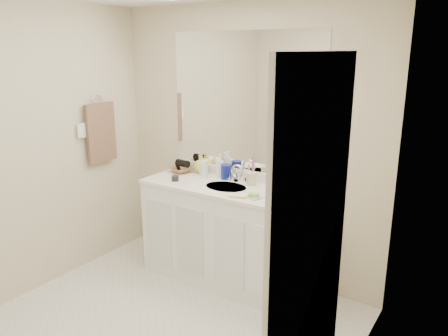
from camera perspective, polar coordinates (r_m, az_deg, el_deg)
The scene contains 28 objects.
wall_back at distance 3.87m, azimuth 2.65°, elevation 3.21°, with size 2.60×0.02×2.40m, color beige.
wall_left at distance 3.86m, azimuth -24.87°, elevation 1.76°, with size 0.02×2.60×2.40m, color beige.
wall_right at distance 2.20m, azimuth 14.54°, elevation -6.72°, with size 0.02×2.60×2.40m, color beige.
vanity_cabinet at distance 3.88m, azimuth 0.41°, elevation -8.76°, with size 1.50×0.55×0.85m, color white.
countertop at distance 3.73m, azimuth 0.42°, elevation -2.58°, with size 1.52×0.57×0.03m, color white.
backsplash at distance 3.92m, azimuth 2.49°, elevation -0.84°, with size 1.52×0.03×0.08m, color white.
sink_basin at distance 3.71m, azimuth 0.26°, elevation -2.61°, with size 0.37×0.37×0.02m, color #B2AC9C.
faucet at distance 3.84m, azimuth 1.73°, elevation -0.97°, with size 0.02×0.02×0.11m, color silver.
mirror at distance 3.80m, azimuth 2.67°, elevation 8.50°, with size 1.48×0.01×1.20m, color white.
blue_mug at distance 3.91m, azimuth 0.29°, elevation -0.49°, with size 0.09×0.09×0.13m, color navy.
tan_cup at distance 3.74m, azimuth 3.57°, elevation -1.43°, with size 0.08×0.08×0.11m, color beige.
toothbrush at distance 3.71m, azimuth 3.73°, elevation -0.04°, with size 0.01×0.01×0.21m, color #F03F9E.
mouthwash_bottle at distance 3.51m, azimuth 6.67°, elevation -2.01°, with size 0.08×0.08×0.18m, color #0D9EA2.
clear_pump_bottle at distance 3.55m, azimuth 9.06°, elevation -1.99°, with size 0.06×0.06×0.17m, color silver.
soap_dish at distance 3.43m, azimuth 3.89°, elevation -3.84°, with size 0.11×0.09×0.01m, color silver.
green_soap at distance 3.42m, azimuth 3.89°, elevation -3.56°, with size 0.07×0.05×0.03m, color #86D433.
orange_comb at distance 3.43m, azimuth 1.70°, elevation -3.85°, with size 0.14×0.03×0.01m, color orange.
dark_jar at distance 3.88m, azimuth -6.40°, elevation -1.35°, with size 0.06×0.06×0.05m, color black.
extra_white_bottle at distance 3.93m, azimuth -2.49°, elevation -0.17°, with size 0.05×0.05×0.16m, color white.
soap_bottle_white at distance 3.97m, azimuth -0.50°, elevation 0.35°, with size 0.08×0.08×0.21m, color white.
soap_bottle_cream at distance 4.04m, azimuth -2.64°, elevation 0.17°, with size 0.07×0.07×0.15m, color beige.
soap_bottle_yellow at distance 4.11m, azimuth -3.03°, elevation 0.58°, with size 0.14×0.14×0.17m, color #E6D859.
wicker_basket at distance 4.15m, azimuth -5.61°, elevation -0.20°, with size 0.21×0.21×0.05m, color brown.
hair_dryer at distance 4.12m, azimuth -5.41°, elevation 0.62°, with size 0.07×0.07×0.13m, color black.
towel_ring at distance 4.23m, azimuth -16.26°, elevation 8.46°, with size 0.11×0.11×0.01m, color silver.
hand_towel at distance 4.26m, azimuth -15.78°, elevation 4.45°, with size 0.04×0.32×0.55m, color #4E372A.
switch_plate at distance 4.14m, azimuth -18.11°, elevation 4.68°, with size 0.01×0.09×0.13m, color white.
door at distance 2.04m, azimuth 10.95°, elevation -14.64°, with size 0.02×0.82×2.00m, color silver.
Camera 1 is at (1.93, -1.95, 2.01)m, focal length 35.00 mm.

